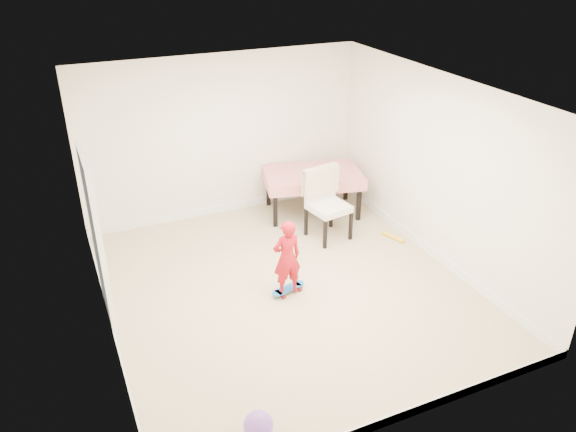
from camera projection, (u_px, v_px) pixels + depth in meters
name	position (u px, v px, depth m)	size (l,w,h in m)	color
ground	(287.00, 288.00, 7.40)	(5.00, 5.00, 0.00)	tan
ceiling	(287.00, 95.00, 6.22)	(4.50, 5.00, 0.04)	white
wall_back	(223.00, 137.00, 8.82)	(4.50, 0.04, 2.60)	white
wall_front	(405.00, 312.00, 4.79)	(4.50, 0.04, 2.60)	white
wall_left	(97.00, 235.00, 5.99)	(0.04, 5.00, 2.60)	white
wall_right	(437.00, 170.00, 7.61)	(0.04, 5.00, 2.60)	white
door	(98.00, 244.00, 6.37)	(0.10, 0.94, 2.11)	white
baseboard_back	(227.00, 207.00, 9.39)	(4.50, 0.02, 0.12)	white
baseboard_front	(393.00, 418.00, 5.34)	(4.50, 0.02, 0.12)	white
baseboard_left	(112.00, 328.00, 6.56)	(0.02, 5.00, 0.12)	white
baseboard_right	(427.00, 249.00, 8.18)	(0.02, 5.00, 0.12)	white
dining_table	(312.00, 192.00, 9.21)	(1.54, 0.97, 0.72)	red
dining_chair	(329.00, 205.00, 8.37)	(0.59, 0.67, 1.08)	beige
skateboard	(288.00, 290.00, 7.28)	(0.50, 0.18, 0.07)	blue
child	(287.00, 260.00, 7.03)	(0.38, 0.25, 1.03)	red
balloon	(258.00, 425.00, 5.17)	(0.28, 0.28, 0.28)	#8A54CB
foam_toy	(393.00, 237.00, 8.56)	(0.06, 0.06, 0.40)	yellow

